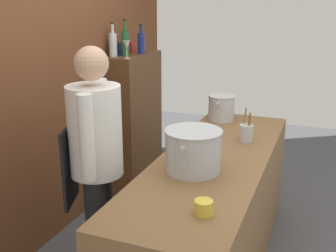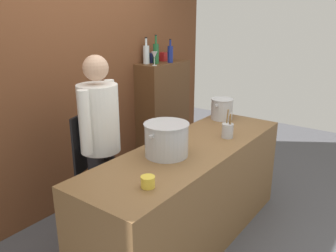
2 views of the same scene
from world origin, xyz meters
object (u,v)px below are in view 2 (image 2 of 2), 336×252
chef (100,137)px  spice_tin_red (163,57)px  spice_tin_navy (152,58)px  wine_bottle_green (156,53)px  wine_bottle_cobalt (170,54)px  stockpot_small (222,109)px  utensil_crock (228,130)px  wine_glass_short (154,55)px  wine_bottle_clear (146,54)px  butter_jar (148,182)px  stockpot_large (166,139)px

chef → spice_tin_red: size_ratio=14.91×
spice_tin_red → spice_tin_navy: bearing=173.0°
wine_bottle_green → spice_tin_navy: wine_bottle_green is taller
wine_bottle_cobalt → spice_tin_navy: wine_bottle_cobalt is taller
stockpot_small → spice_tin_navy: spice_tin_navy is taller
spice_tin_navy → stockpot_small: bearing=-99.4°
utensil_crock → wine_glass_short: (0.49, 1.23, 0.54)m
chef → spice_tin_navy: 1.67m
chef → spice_tin_red: chef is taller
stockpot_small → wine_bottle_clear: size_ratio=0.95×
wine_bottle_green → spice_tin_red: size_ratio=3.09×
wine_bottle_cobalt → spice_tin_red: wine_bottle_cobalt is taller
spice_tin_navy → spice_tin_red: size_ratio=1.06×
spice_tin_navy → wine_bottle_cobalt: bearing=-51.6°
utensil_crock → wine_glass_short: 1.43m
wine_glass_short → chef: bearing=-161.9°
stockpot_small → wine_bottle_clear: bearing=86.5°
spice_tin_navy → wine_bottle_green: bearing=-112.2°
wine_bottle_green → spice_tin_red: bearing=17.5°
stockpot_small → wine_glass_short: size_ratio=1.84×
utensil_crock → wine_bottle_clear: size_ratio=0.82×
wine_bottle_cobalt → wine_bottle_green: bearing=157.4°
stockpot_small → wine_bottle_green: 1.13m
wine_bottle_cobalt → spice_tin_red: size_ratio=2.58×
wine_glass_short → utensil_crock: bearing=-111.7°
wine_glass_short → butter_jar: bearing=-142.7°
wine_bottle_cobalt → wine_bottle_clear: 0.31m
utensil_crock → wine_bottle_clear: (0.55, 1.41, 0.54)m
chef → wine_bottle_clear: wine_bottle_clear is taller
wine_bottle_cobalt → wine_bottle_clear: (-0.26, 0.17, 0.01)m
wine_bottle_cobalt → wine_glass_short: bearing=-178.7°
utensil_crock → wine_bottle_cobalt: bearing=56.7°
wine_bottle_clear → butter_jar: bearing=-140.1°
stockpot_small → butter_jar: bearing=-168.3°
wine_glass_short → spice_tin_red: bearing=23.0°
chef → stockpot_small: 1.38m
stockpot_small → wine_bottle_green: size_ratio=0.87×
wine_bottle_clear → wine_glass_short: (-0.06, -0.18, -0.00)m
spice_tin_red → chef: bearing=-160.7°
stockpot_small → wine_bottle_cobalt: wine_bottle_cobalt is taller
chef → spice_tin_red: (1.68, 0.59, 0.48)m
stockpot_large → stockpot_small: size_ratio=1.39×
wine_bottle_clear → wine_glass_short: bearing=-109.9°
wine_bottle_cobalt → spice_tin_navy: size_ratio=2.44×
spice_tin_navy → wine_glass_short: bearing=-133.6°
spice_tin_navy → spice_tin_red: 0.21m
utensil_crock → spice_tin_navy: spice_tin_navy is taller
utensil_crock → butter_jar: utensil_crock is taller
stockpot_large → wine_bottle_clear: (1.21, 1.21, 0.48)m
chef → stockpot_small: chef is taller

